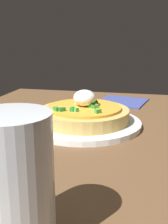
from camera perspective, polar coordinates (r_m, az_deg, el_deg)
dining_table at (r=55.19cm, az=2.36°, el=-6.45°), size 91.55×75.36×2.39cm
plate at (r=61.67cm, az=0.00°, el=-2.32°), size 25.14×25.14×1.17cm
pizza at (r=61.02cm, az=0.01°, el=-0.17°), size 19.75×19.75×6.83cm
cup_near at (r=26.64cm, az=-14.21°, el=-14.43°), size 7.41×7.41×13.00cm
fork at (r=49.28cm, az=-15.60°, el=-7.96°), size 11.60×2.98×0.50cm
napkin at (r=84.69cm, az=7.83°, el=2.14°), size 15.88×15.88×0.40cm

